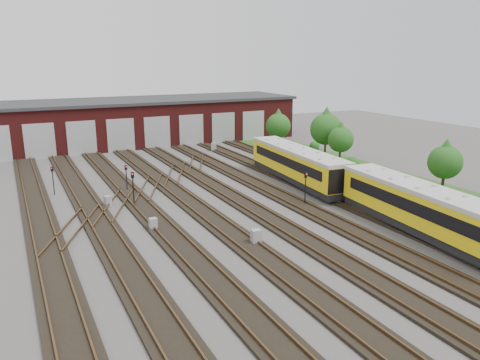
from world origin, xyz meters
name	(u,v)px	position (x,y,z in m)	size (l,w,h in m)	color
ground	(257,230)	(0.00, 0.00, 0.00)	(120.00, 120.00, 0.00)	#403E3C
track_network	(251,227)	(-0.17, 0.59, 0.11)	(30.40, 70.00, 0.33)	black
maintenance_shed	(125,121)	(-0.01, 39.97, 3.20)	(51.00, 12.50, 6.35)	#531414
grass_verge	(365,173)	(19.00, 10.00, 0.03)	(8.00, 55.00, 0.05)	#244B19
metro_train	(424,209)	(10.00, -6.10, 1.97)	(4.04, 47.66, 3.20)	black
signal_mast_0	(53,177)	(-12.22, 16.39, 1.70)	(0.25, 0.24, 2.65)	black
signal_mast_1	(133,184)	(-6.54, 9.69, 1.92)	(0.28, 0.27, 2.99)	black
signal_mast_2	(126,174)	(-5.94, 14.62, 1.61)	(0.23, 0.22, 2.49)	black
signal_mast_3	(306,184)	(6.54, 3.38, 1.87)	(0.26, 0.24, 2.91)	black
relay_cabinet_0	(153,224)	(-6.72, 3.44, 0.46)	(0.55, 0.46, 0.92)	#939597
relay_cabinet_1	(108,201)	(-8.54, 10.63, 0.46)	(0.56, 0.46, 0.93)	#939597
relay_cabinet_2	(256,237)	(-1.30, -2.30, 0.53)	(0.63, 0.53, 1.05)	#939597
relay_cabinet_3	(214,147)	(9.16, 28.77, 0.55)	(0.66, 0.55, 1.10)	#939597
relay_cabinet_4	(276,155)	(13.89, 20.36, 0.57)	(0.69, 0.57, 1.14)	#939597
tree_0	(278,123)	(17.67, 26.23, 3.59)	(3.37, 3.37, 5.59)	#322316
tree_1	(341,136)	(19.54, 15.14, 3.23)	(3.04, 3.04, 5.04)	#322316
tree_2	(326,125)	(19.69, 18.26, 4.14)	(3.89, 3.89, 6.45)	#322316
tree_3	(446,158)	(20.16, 0.84, 3.29)	(3.10, 3.10, 5.13)	#322316
bush_0	(438,200)	(16.00, -2.23, 0.76)	(1.51, 1.51, 1.51)	#1B4D16
bush_1	(353,162)	(19.28, 12.52, 0.76)	(1.52, 1.52, 1.52)	#1B4D16
bush_2	(314,145)	(21.81, 23.43, 0.69)	(1.38, 1.38, 1.38)	#1B4D16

